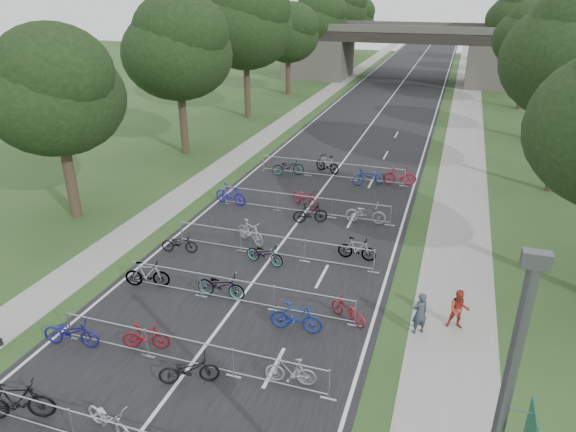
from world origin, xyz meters
name	(u,v)px	position (x,y,z in m)	size (l,w,h in m)	color
road	(386,104)	(0.00, 50.00, 0.01)	(11.00, 140.00, 0.01)	black
sidewalk_right	(466,109)	(8.00, 50.00, 0.01)	(3.00, 140.00, 0.01)	gray
sidewalk_left	(317,99)	(-7.50, 50.00, 0.01)	(2.00, 140.00, 0.01)	gray
lane_markings	(386,104)	(0.00, 50.00, 0.00)	(0.12, 140.00, 0.00)	silver
overpass_bridge	(406,53)	(0.00, 65.00, 3.53)	(31.00, 8.00, 7.05)	#4E4B45
tree_left_0	(55,94)	(-11.39, 15.93, 6.49)	(6.72, 6.72, 10.25)	#33261C
tree_left_1	(178,50)	(-11.39, 27.93, 7.30)	(7.56, 7.56, 11.53)	#33261C
tree_left_2	(246,25)	(-11.39, 39.93, 8.12)	(8.40, 8.40, 12.81)	#33261C
tree_right_2	(547,63)	(13.11, 39.93, 5.95)	(6.16, 6.16, 9.39)	#33261C
tree_left_3	(289,34)	(-11.39, 51.93, 6.49)	(6.72, 6.72, 10.25)	#33261C
tree_right_3	(533,36)	(13.11, 51.93, 6.92)	(7.17, 7.17, 10.93)	#33261C
tree_left_4	(318,20)	(-11.39, 63.93, 7.30)	(7.56, 7.56, 11.53)	#33261C
tree_right_4	(524,18)	(13.11, 63.93, 7.90)	(8.18, 8.18, 12.47)	#33261C
tree_left_5	(339,10)	(-11.39, 75.93, 8.12)	(8.40, 8.40, 12.81)	#33261C
tree_right_5	(514,29)	(13.11, 75.93, 5.95)	(6.16, 6.16, 9.39)	#33261C
tree_left_6	(355,17)	(-11.39, 87.93, 6.49)	(6.72, 6.72, 10.25)	#33261C
tree_right_6	(510,17)	(13.11, 87.93, 6.92)	(7.17, 7.17, 10.93)	#33261C
barrier_row_2	(189,353)	(0.00, 7.20, 0.55)	(9.70, 0.08, 1.10)	#ACAFB5
barrier_row_3	(237,291)	(0.00, 11.00, 0.55)	(9.70, 0.08, 1.10)	#ACAFB5
barrier_row_4	(272,246)	(0.00, 15.00, 0.55)	(9.70, 0.08, 1.10)	#ACAFB5
barrier_row_5	(304,205)	(0.00, 20.00, 0.55)	(9.70, 0.08, 1.10)	#ACAFB5
barrier_row_6	(331,170)	(0.00, 26.00, 0.55)	(9.70, 0.08, 1.10)	#ACAFB5
bike_4	(17,401)	(-3.49, 3.74, 0.63)	(0.59, 2.10, 1.26)	black
bike_5	(109,419)	(-0.78, 4.14, 0.46)	(0.61, 1.74, 0.92)	#B8B8C1
bike_8	(71,332)	(-4.30, 6.92, 0.53)	(0.70, 2.02, 1.06)	navy
bike_9	(146,337)	(-1.80, 7.55, 0.49)	(0.46, 1.63, 0.98)	maroon
bike_10	(189,370)	(0.35, 6.56, 0.49)	(0.65, 1.86, 0.98)	black
bike_11	(291,371)	(3.33, 7.48, 0.49)	(0.46, 1.62, 0.97)	#9C9CA3
bike_12	(147,274)	(-3.94, 11.01, 0.56)	(0.52, 1.85, 1.11)	#ACAFB5
bike_13	(221,285)	(-0.76, 11.24, 0.52)	(0.69, 1.99, 1.04)	#ACAFB5
bike_14	(296,317)	(2.69, 10.06, 0.58)	(0.54, 1.92, 1.15)	navy
bike_15	(348,311)	(4.30, 11.23, 0.44)	(0.59, 1.69, 0.89)	maroon
bike_16	(179,243)	(-4.18, 14.05, 0.44)	(0.59, 1.69, 0.89)	black
bike_17	(251,232)	(-1.45, 15.98, 0.56)	(0.52, 1.85, 1.11)	#A5A7AC
bike_18	(265,254)	(-0.08, 14.27, 0.48)	(0.64, 1.83, 0.96)	#ACAFB5
bike_19	(357,249)	(3.69, 15.92, 0.52)	(0.49, 1.74, 1.04)	#ACAFB5
bike_20	(231,194)	(-4.30, 20.05, 0.60)	(0.56, 1.98, 1.19)	#1E1D9F
bike_21	(305,198)	(-0.23, 21.00, 0.53)	(0.71, 2.03, 1.07)	maroon
bike_22	(310,213)	(0.62, 19.04, 0.54)	(0.51, 1.80, 1.08)	black
bike_23	(366,213)	(3.34, 19.93, 0.55)	(0.73, 2.08, 1.09)	#9C9EA4
bike_24	(288,167)	(-2.80, 25.75, 0.54)	(0.71, 2.04, 1.07)	#ACAFB5
bike_25	(327,164)	(-0.50, 27.01, 0.58)	(0.54, 1.92, 1.15)	#ACAFB5
bike_26	(369,176)	(2.52, 25.54, 0.56)	(0.74, 2.12, 1.11)	navy
bike_27	(400,176)	(4.30, 26.13, 0.61)	(0.58, 2.04, 1.23)	maroon
pedestrian_a	(420,313)	(6.80, 11.34, 0.80)	(0.59, 0.38, 1.61)	#2C3442
pedestrian_b	(459,310)	(8.09, 12.05, 0.76)	(0.74, 0.58, 1.52)	#9E2E22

